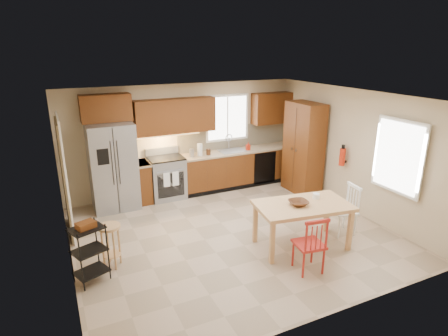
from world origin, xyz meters
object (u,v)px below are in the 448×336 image
(refrigerator, at_px, (113,167))
(pantry, at_px, (303,148))
(fire_extinguisher, at_px, (342,157))
(dining_table, at_px, (302,225))
(soap_bottle, at_px, (248,146))
(table_bowl, at_px, (298,205))
(bar_stool, at_px, (111,246))
(range_stove, at_px, (167,178))
(chair_red, at_px, (309,243))
(chair_white, at_px, (343,210))
(table_jar, at_px, (316,197))
(utility_cart, at_px, (89,254))

(refrigerator, distance_m, pantry, 4.23)
(fire_extinguisher, distance_m, dining_table, 2.16)
(dining_table, bearing_deg, soap_bottle, 87.16)
(soap_bottle, xyz_separation_m, table_bowl, (-0.69, -2.99, -0.22))
(soap_bottle, distance_m, table_bowl, 3.08)
(dining_table, relative_size, bar_stool, 2.24)
(range_stove, distance_m, chair_red, 3.88)
(dining_table, xyz_separation_m, chair_red, (-0.35, -0.65, 0.08))
(refrigerator, relative_size, chair_red, 1.97)
(range_stove, xyz_separation_m, bar_stool, (-1.61, -2.33, -0.11))
(chair_white, bearing_deg, table_jar, 93.88)
(dining_table, bearing_deg, utility_cart, -179.66)
(range_stove, height_order, dining_table, range_stove)
(table_bowl, bearing_deg, bar_stool, 165.75)
(dining_table, distance_m, table_jar, 0.55)
(soap_bottle, relative_size, table_bowl, 0.60)
(refrigerator, distance_m, soap_bottle, 3.18)
(refrigerator, distance_m, utility_cart, 2.70)
(soap_bottle, relative_size, table_jar, 1.42)
(chair_red, bearing_deg, table_bowl, 77.24)
(range_stove, bearing_deg, utility_cart, -126.89)
(chair_red, bearing_deg, range_stove, 114.63)
(chair_white, bearing_deg, refrigerator, 58.38)
(pantry, xyz_separation_m, chair_red, (-1.90, -2.74, -0.59))
(dining_table, relative_size, table_bowl, 4.94)
(bar_stool, bearing_deg, pantry, 25.03)
(fire_extinguisher, height_order, chair_white, fire_extinguisher)
(range_stove, xyz_separation_m, utility_cart, (-1.95, -2.60, -0.01))
(range_stove, distance_m, soap_bottle, 2.10)
(pantry, relative_size, chair_red, 2.28)
(range_stove, distance_m, table_bowl, 3.37)
(refrigerator, bearing_deg, pantry, -12.62)
(utility_cart, bearing_deg, refrigerator, 51.11)
(chair_white, xyz_separation_m, table_jar, (-0.61, 0.05, 0.34))
(pantry, height_order, chair_red, pantry)
(table_jar, height_order, utility_cart, utility_cart)
(range_stove, distance_m, table_jar, 3.49)
(soap_bottle, bearing_deg, fire_extinguisher, -59.47)
(fire_extinguisher, relative_size, chair_white, 0.39)
(chair_red, height_order, table_jar, chair_red)
(table_jar, distance_m, utility_cart, 3.76)
(chair_white, distance_m, table_jar, 0.70)
(pantry, bearing_deg, chair_red, -124.64)
(fire_extinguisher, bearing_deg, dining_table, -149.13)
(chair_red, relative_size, table_bowl, 2.90)
(refrigerator, distance_m, table_jar, 4.14)
(pantry, height_order, utility_cart, pantry)
(soap_bottle, distance_m, table_jar, 2.91)
(dining_table, bearing_deg, refrigerator, 138.98)
(bar_stool, bearing_deg, refrigerator, 87.23)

